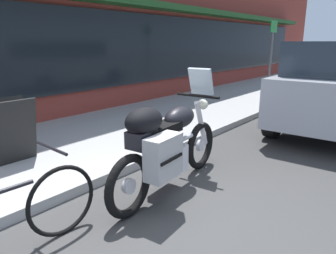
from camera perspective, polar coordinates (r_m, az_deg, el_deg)
ground_plane at (r=3.18m, az=-0.30°, el=-18.00°), size 80.00×80.00×0.00m
sidewalk_curb at (r=12.05m, az=16.83°, el=6.55°), size 30.00×3.13×0.12m
touring_motorcycle at (r=3.60m, az=-0.21°, el=-3.06°), size 2.20×0.79×1.41m
sandwich_board_sign at (r=4.81m, az=-26.30°, el=-0.56°), size 0.55×0.40×0.88m
parking_sign_pole at (r=9.84m, az=18.19°, el=12.79°), size 0.44×0.07×2.23m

